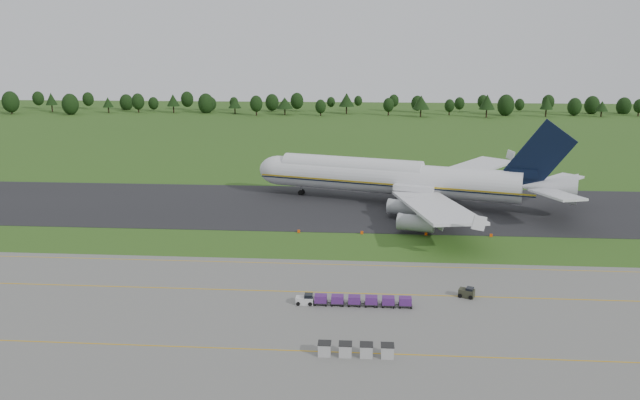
# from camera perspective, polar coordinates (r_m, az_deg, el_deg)

# --- Properties ---
(ground) EXTENTS (600.00, 600.00, 0.00)m
(ground) POSITION_cam_1_polar(r_m,az_deg,el_deg) (111.77, 0.07, -4.18)
(ground) COLOR #2B5018
(ground) RESTS_ON ground
(apron) EXTENTS (300.00, 52.00, 0.06)m
(apron) POSITION_cam_1_polar(r_m,az_deg,el_deg) (80.23, -1.73, -11.65)
(apron) COLOR slate
(apron) RESTS_ON ground
(taxiway) EXTENTS (300.00, 40.00, 0.08)m
(taxiway) POSITION_cam_1_polar(r_m,az_deg,el_deg) (138.61, 0.91, -0.60)
(taxiway) COLOR black
(taxiway) RESTS_ON ground
(apron_markings) EXTENTS (300.00, 30.20, 0.01)m
(apron_markings) POSITION_cam_1_polar(r_m,az_deg,el_deg) (86.57, -1.24, -9.64)
(apron_markings) COLOR #C6930B
(apron_markings) RESTS_ON apron
(tree_line) EXTENTS (525.38, 22.64, 11.66)m
(tree_line) POSITION_cam_1_polar(r_m,az_deg,el_deg) (327.43, 2.10, 8.83)
(tree_line) COLOR black
(tree_line) RESTS_ON ground
(aircraft) EXTENTS (72.72, 67.99, 20.40)m
(aircraft) POSITION_cam_1_polar(r_m,az_deg,el_deg) (141.50, 7.16, 2.00)
(aircraft) COLOR silver
(aircraft) RESTS_ON ground
(baggage_train) EXTENTS (15.91, 1.44, 1.39)m
(baggage_train) POSITION_cam_1_polar(r_m,az_deg,el_deg) (86.51, 2.96, -9.14)
(baggage_train) COLOR silver
(baggage_train) RESTS_ON apron
(utility_cart) EXTENTS (2.45, 1.99, 1.17)m
(utility_cart) POSITION_cam_1_polar(r_m,az_deg,el_deg) (91.57, 13.25, -8.30)
(utility_cart) COLOR #2D2F21
(utility_cart) RESTS_ON apron
(uld_row) EXTENTS (8.73, 1.53, 1.51)m
(uld_row) POSITION_cam_1_polar(r_m,az_deg,el_deg) (73.49, 3.30, -13.51)
(uld_row) COLOR #AAAAAA
(uld_row) RESTS_ON apron
(edge_markers) EXTENTS (36.67, 0.30, 0.60)m
(edge_markers) POSITION_cam_1_polar(r_m,az_deg,el_deg) (118.72, 6.77, -3.06)
(edge_markers) COLOR #F64E07
(edge_markers) RESTS_ON ground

